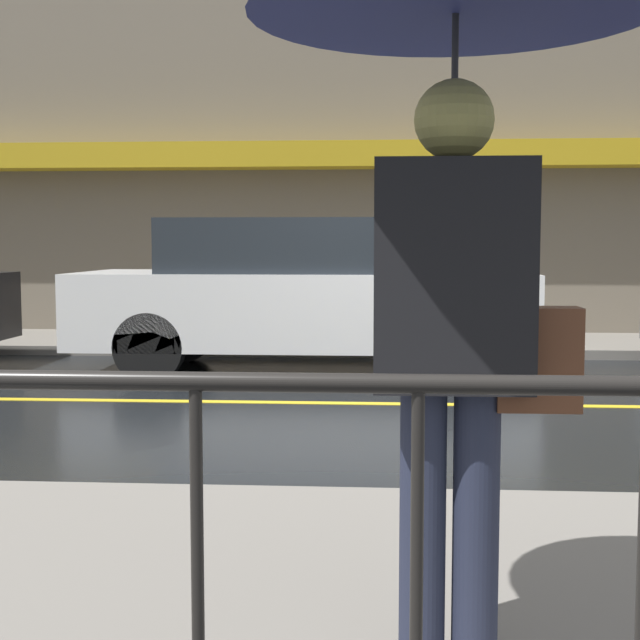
# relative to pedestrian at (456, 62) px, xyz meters

# --- Properties ---
(ground_plane) EXTENTS (80.00, 80.00, 0.00)m
(ground_plane) POSITION_rel_pedestrian_xyz_m (0.06, 4.98, -1.88)
(ground_plane) COLOR black
(sidewalk_near) EXTENTS (28.00, 3.19, 0.12)m
(sidewalk_near) POSITION_rel_pedestrian_xyz_m (0.06, 0.32, -1.82)
(sidewalk_near) COLOR slate
(sidewalk_near) RESTS_ON ground_plane
(sidewalk_far) EXTENTS (28.00, 2.13, 0.12)m
(sidewalk_far) POSITION_rel_pedestrian_xyz_m (0.06, 9.11, -1.82)
(sidewalk_far) COLOR slate
(sidewalk_far) RESTS_ON ground_plane
(lane_marking) EXTENTS (25.20, 0.12, 0.01)m
(lane_marking) POSITION_rel_pedestrian_xyz_m (0.06, 4.98, -1.88)
(lane_marking) COLOR gold
(lane_marking) RESTS_ON ground_plane
(building_storefront) EXTENTS (28.00, 0.85, 5.54)m
(building_storefront) POSITION_rel_pedestrian_xyz_m (0.06, 10.30, 0.88)
(building_storefront) COLOR #706656
(building_storefront) RESTS_ON ground_plane
(railing_foreground) EXTENTS (12.00, 0.04, 1.02)m
(railing_foreground) POSITION_rel_pedestrian_xyz_m (0.06, -1.02, -1.12)
(railing_foreground) COLOR black
(railing_foreground) RESTS_ON sidewalk_near
(pedestrian) EXTENTS (1.18, 1.18, 2.17)m
(pedestrian) POSITION_rel_pedestrian_xyz_m (0.00, 0.00, 0.00)
(pedestrian) COLOR #23283D
(pedestrian) RESTS_ON sidewalk_near
(car_white) EXTENTS (4.72, 1.83, 1.63)m
(car_white) POSITION_rel_pedestrian_xyz_m (-1.07, 6.83, -1.05)
(car_white) COLOR silver
(car_white) RESTS_ON ground_plane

